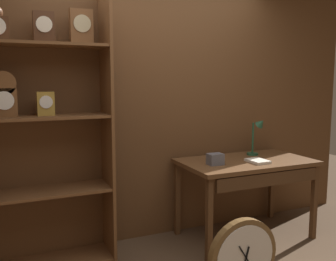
{
  "coord_description": "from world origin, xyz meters",
  "views": [
    {
      "loc": [
        -1.33,
        -2.08,
        1.57
      ],
      "look_at": [
        -0.07,
        0.77,
        1.15
      ],
      "focal_mm": 40.09,
      "sensor_mm": 36.0,
      "label": 1
    }
  ],
  "objects_px": {
    "toolbox_small": "(215,159)",
    "open_repair_manual": "(258,161)",
    "workbench": "(247,169)",
    "desk_lamp": "(258,133)",
    "round_clock_large": "(243,257)",
    "bookshelf": "(20,128)"
  },
  "relations": [
    {
      "from": "open_repair_manual",
      "to": "round_clock_large",
      "type": "distance_m",
      "value": 1.13
    },
    {
      "from": "toolbox_small",
      "to": "open_repair_manual",
      "type": "distance_m",
      "value": 0.43
    },
    {
      "from": "bookshelf",
      "to": "toolbox_small",
      "type": "bearing_deg",
      "value": -4.4
    },
    {
      "from": "workbench",
      "to": "bookshelf",
      "type": "bearing_deg",
      "value": 177.2
    },
    {
      "from": "workbench",
      "to": "toolbox_small",
      "type": "height_order",
      "value": "toolbox_small"
    },
    {
      "from": "toolbox_small",
      "to": "open_repair_manual",
      "type": "bearing_deg",
      "value": -10.33
    },
    {
      "from": "bookshelf",
      "to": "round_clock_large",
      "type": "relative_size",
      "value": 3.89
    },
    {
      "from": "workbench",
      "to": "round_clock_large",
      "type": "xyz_separation_m",
      "value": [
        -0.64,
        -0.86,
        -0.4
      ]
    },
    {
      "from": "toolbox_small",
      "to": "open_repair_manual",
      "type": "xyz_separation_m",
      "value": [
        0.43,
        -0.08,
        -0.04
      ]
    },
    {
      "from": "bookshelf",
      "to": "desk_lamp",
      "type": "relative_size",
      "value": 5.72
    },
    {
      "from": "desk_lamp",
      "to": "open_repair_manual",
      "type": "xyz_separation_m",
      "value": [
        -0.21,
        -0.28,
        -0.22
      ]
    },
    {
      "from": "desk_lamp",
      "to": "round_clock_large",
      "type": "xyz_separation_m",
      "value": [
        -0.89,
        -1.03,
        -0.72
      ]
    },
    {
      "from": "desk_lamp",
      "to": "open_repair_manual",
      "type": "relative_size",
      "value": 1.82
    },
    {
      "from": "workbench",
      "to": "desk_lamp",
      "type": "distance_m",
      "value": 0.44
    },
    {
      "from": "workbench",
      "to": "round_clock_large",
      "type": "distance_m",
      "value": 1.14
    },
    {
      "from": "desk_lamp",
      "to": "open_repair_manual",
      "type": "height_order",
      "value": "desk_lamp"
    },
    {
      "from": "round_clock_large",
      "to": "open_repair_manual",
      "type": "bearing_deg",
      "value": 47.78
    },
    {
      "from": "bookshelf",
      "to": "open_repair_manual",
      "type": "relative_size",
      "value": 10.44
    },
    {
      "from": "bookshelf",
      "to": "round_clock_large",
      "type": "distance_m",
      "value": 1.93
    },
    {
      "from": "workbench",
      "to": "toolbox_small",
      "type": "bearing_deg",
      "value": -175.83
    },
    {
      "from": "round_clock_large",
      "to": "bookshelf",
      "type": "bearing_deg",
      "value": 145.87
    },
    {
      "from": "bookshelf",
      "to": "workbench",
      "type": "relative_size",
      "value": 1.78
    }
  ]
}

